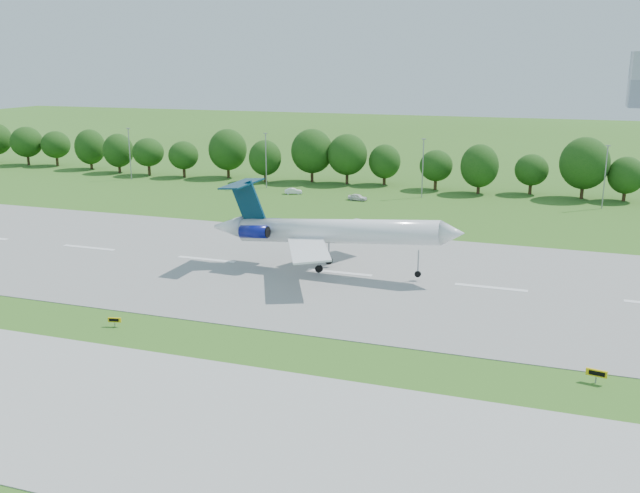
{
  "coord_description": "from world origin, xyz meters",
  "views": [
    {
      "loc": [
        7.37,
        -62.62,
        27.99
      ],
      "look_at": [
        -20.35,
        18.0,
        5.43
      ],
      "focal_mm": 40.0,
      "sensor_mm": 36.0,
      "label": 1
    }
  ],
  "objects_px": {
    "taxi_sign_left": "(114,320)",
    "service_vehicle_b": "(358,197)",
    "airliner": "(325,230)",
    "service_vehicle_a": "(293,191)"
  },
  "relations": [
    {
      "from": "service_vehicle_a",
      "to": "airliner",
      "type": "bearing_deg",
      "value": -177.49
    },
    {
      "from": "taxi_sign_left",
      "to": "service_vehicle_a",
      "type": "distance_m",
      "value": 79.33
    },
    {
      "from": "airliner",
      "to": "service_vehicle_b",
      "type": "relative_size",
      "value": 8.89
    },
    {
      "from": "airliner",
      "to": "service_vehicle_b",
      "type": "height_order",
      "value": "airliner"
    },
    {
      "from": "airliner",
      "to": "service_vehicle_a",
      "type": "bearing_deg",
      "value": 115.92
    },
    {
      "from": "airliner",
      "to": "service_vehicle_b",
      "type": "distance_m",
      "value": 50.77
    },
    {
      "from": "airliner",
      "to": "taxi_sign_left",
      "type": "bearing_deg",
      "value": -118.39
    },
    {
      "from": "service_vehicle_a",
      "to": "service_vehicle_b",
      "type": "height_order",
      "value": "service_vehicle_b"
    },
    {
      "from": "taxi_sign_left",
      "to": "service_vehicle_b",
      "type": "distance_m",
      "value": 76.54
    },
    {
      "from": "taxi_sign_left",
      "to": "service_vehicle_a",
      "type": "relative_size",
      "value": 0.39
    }
  ]
}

